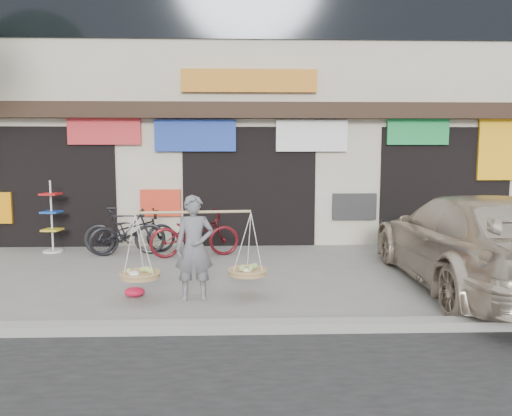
{
  "coord_description": "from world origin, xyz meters",
  "views": [
    {
      "loc": [
        -0.22,
        -7.8,
        2.16
      ],
      "look_at": [
        0.07,
        0.9,
        1.16
      ],
      "focal_mm": 35.0,
      "sensor_mm": 36.0,
      "label": 1
    }
  ],
  "objects_px": {
    "suv": "(474,241)",
    "display_rack": "(52,223)",
    "bike_0": "(133,232)",
    "bike_1": "(125,231)",
    "street_vendor": "(194,252)",
    "bike_2": "(195,233)"
  },
  "relations": [
    {
      "from": "bike_2",
      "to": "display_rack",
      "type": "relative_size",
      "value": 1.19
    },
    {
      "from": "bike_0",
      "to": "bike_1",
      "type": "relative_size",
      "value": 1.07
    },
    {
      "from": "bike_0",
      "to": "suv",
      "type": "relative_size",
      "value": 0.34
    },
    {
      "from": "street_vendor",
      "to": "bike_0",
      "type": "xyz_separation_m",
      "value": [
        -1.59,
        3.29,
        -0.23
      ]
    },
    {
      "from": "bike_0",
      "to": "suv",
      "type": "distance_m",
      "value": 6.58
    },
    {
      "from": "suv",
      "to": "bike_2",
      "type": "bearing_deg",
      "value": -26.55
    },
    {
      "from": "suv",
      "to": "display_rack",
      "type": "bearing_deg",
      "value": -19.95
    },
    {
      "from": "bike_2",
      "to": "suv",
      "type": "relative_size",
      "value": 0.35
    },
    {
      "from": "bike_2",
      "to": "street_vendor",
      "type": "bearing_deg",
      "value": 172.73
    },
    {
      "from": "street_vendor",
      "to": "bike_1",
      "type": "bearing_deg",
      "value": 113.35
    },
    {
      "from": "street_vendor",
      "to": "display_rack",
      "type": "bearing_deg",
      "value": 128.36
    },
    {
      "from": "bike_0",
      "to": "street_vendor",
      "type": "bearing_deg",
      "value": -174.23
    },
    {
      "from": "street_vendor",
      "to": "suv",
      "type": "xyz_separation_m",
      "value": [
        4.37,
        0.5,
        0.05
      ]
    },
    {
      "from": "bike_0",
      "to": "suv",
      "type": "bearing_deg",
      "value": -135.14
    },
    {
      "from": "bike_2",
      "to": "display_rack",
      "type": "height_order",
      "value": "display_rack"
    },
    {
      "from": "bike_1",
      "to": "suv",
      "type": "relative_size",
      "value": 0.32
    },
    {
      "from": "street_vendor",
      "to": "suv",
      "type": "bearing_deg",
      "value": 1.52
    },
    {
      "from": "bike_2",
      "to": "display_rack",
      "type": "xyz_separation_m",
      "value": [
        -3.1,
        0.58,
        0.14
      ]
    },
    {
      "from": "suv",
      "to": "street_vendor",
      "type": "bearing_deg",
      "value": 8.18
    },
    {
      "from": "bike_0",
      "to": "bike_1",
      "type": "bearing_deg",
      "value": 92.42
    },
    {
      "from": "bike_2",
      "to": "display_rack",
      "type": "bearing_deg",
      "value": 67.07
    },
    {
      "from": "bike_0",
      "to": "bike_2",
      "type": "xyz_separation_m",
      "value": [
        1.32,
        -0.31,
        0.01
      ]
    }
  ]
}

